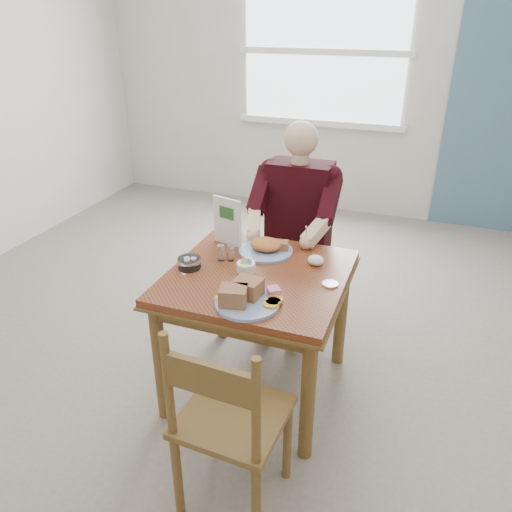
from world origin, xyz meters
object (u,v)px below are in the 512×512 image
at_px(table, 258,292).
at_px(near_plate, 245,296).
at_px(chair_far, 298,256).
at_px(diner, 296,215).
at_px(chair_near, 228,422).
at_px(far_plate, 267,247).

relative_size(table, near_plate, 2.79).
relative_size(table, chair_far, 0.97).
bearing_deg(chair_far, diner, -89.99).
bearing_deg(chair_near, table, 101.18).
relative_size(chair_far, chair_near, 1.00).
bearing_deg(far_plate, table, -81.93).
height_order(near_plate, far_plate, near_plate).
relative_size(chair_far, far_plate, 2.65).
bearing_deg(diner, table, -90.00).
xyz_separation_m(table, diner, (0.00, 0.71, 0.17)).
distance_m(chair_near, far_plate, 1.07).
height_order(diner, far_plate, diner).
bearing_deg(chair_far, near_plate, -87.53).
height_order(chair_far, diner, diner).
height_order(chair_near, diner, diner).
xyz_separation_m(chair_far, near_plate, (0.05, -1.09, 0.31)).
bearing_deg(chair_near, diner, 95.84).
bearing_deg(chair_far, far_plate, -93.72).
xyz_separation_m(chair_near, diner, (-0.15, 1.47, 0.33)).
relative_size(table, diner, 0.66).
height_order(chair_far, far_plate, chair_far).
distance_m(chair_far, diner, 0.34).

